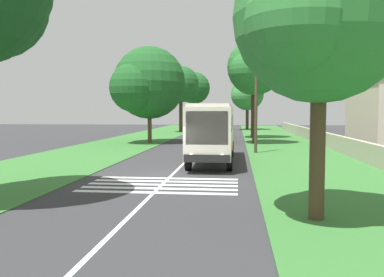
{
  "coord_description": "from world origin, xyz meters",
  "views": [
    {
      "loc": [
        -21.38,
        -3.35,
        3.31
      ],
      "look_at": [
        4.42,
        -0.54,
        1.6
      ],
      "focal_mm": 38.77,
      "sensor_mm": 36.0,
      "label": 1
    }
  ],
  "objects": [
    {
      "name": "trailing_car_0",
      "position": [
        23.41,
        -1.84,
        0.67
      ],
      "size": [
        4.3,
        1.78,
        1.43
      ],
      "color": "gold",
      "rests_on": "ground"
    },
    {
      "name": "roadside_wall",
      "position": [
        20.0,
        -11.6,
        0.69
      ],
      "size": [
        70.0,
        0.4,
        1.3
      ],
      "primitive_type": "cube",
      "color": "#B2A893",
      "rests_on": "grass_verge_right"
    },
    {
      "name": "zebra_crossing",
      "position": [
        -3.16,
        0.0,
        0.0
      ],
      "size": [
        4.05,
        6.8,
        0.01
      ],
      "color": "silver",
      "rests_on": "ground"
    },
    {
      "name": "trailing_car_1",
      "position": [
        32.85,
        -1.65,
        0.67
      ],
      "size": [
        4.3,
        1.78,
        1.43
      ],
      "color": "gold",
      "rests_on": "ground"
    },
    {
      "name": "utility_pole",
      "position": [
        11.51,
        -4.82,
        4.11
      ],
      "size": [
        0.24,
        1.4,
        7.85
      ],
      "color": "#473828",
      "rests_on": "grass_verge_right"
    },
    {
      "name": "grass_verge_left",
      "position": [
        15.0,
        8.2,
        0.02
      ],
      "size": [
        120.0,
        8.0,
        0.04
      ],
      "primitive_type": "cube",
      "color": "#387533",
      "rests_on": "ground"
    },
    {
      "name": "roadside_tree_right_0",
      "position": [
        30.17,
        -5.09,
        8.04
      ],
      "size": [
        6.94,
        5.85,
        11.1
      ],
      "color": "#3D2D1E",
      "rests_on": "grass_verge_right"
    },
    {
      "name": "roadside_tree_right_1",
      "position": [
        21.26,
        -5.01,
        7.58
      ],
      "size": [
        6.96,
        5.66,
        10.56
      ],
      "color": "#3D2D1E",
      "rests_on": "grass_verge_right"
    },
    {
      "name": "roadside_tree_left_2",
      "position": [
        21.08,
        5.96,
        6.07
      ],
      "size": [
        8.79,
        7.5,
        9.97
      ],
      "color": "brown",
      "rests_on": "grass_verge_left"
    },
    {
      "name": "ground",
      "position": [
        0.0,
        0.0,
        0.0
      ],
      "size": [
        160.0,
        160.0,
        0.0
      ],
      "primitive_type": "plane",
      "color": "#333335"
    },
    {
      "name": "roadside_tree_left_3",
      "position": [
        60.18,
        5.27,
        7.72
      ],
      "size": [
        7.35,
        6.29,
        11.0
      ],
      "color": "#3D2D1E",
      "rests_on": "grass_verge_left"
    },
    {
      "name": "trailing_car_3",
      "position": [
        46.21,
        1.97,
        0.67
      ],
      "size": [
        4.3,
        1.78,
        1.43
      ],
      "color": "gray",
      "rests_on": "ground"
    },
    {
      "name": "grass_verge_right",
      "position": [
        15.0,
        -8.2,
        0.02
      ],
      "size": [
        120.0,
        8.0,
        0.04
      ],
      "primitive_type": "cube",
      "color": "#387533",
      "rests_on": "ground"
    },
    {
      "name": "roadside_tree_left_0",
      "position": [
        43.62,
        5.72,
        7.38
      ],
      "size": [
        6.91,
        5.79,
        10.4
      ],
      "color": "#3D2D1E",
      "rests_on": "grass_verge_left"
    },
    {
      "name": "roadside_tree_right_2",
      "position": [
        -8.6,
        -5.66,
        5.98
      ],
      "size": [
        5.81,
        5.15,
        8.64
      ],
      "color": "#4C3826",
      "rests_on": "grass_verge_right"
    },
    {
      "name": "coach_bus",
      "position": [
        5.45,
        -1.8,
        2.15
      ],
      "size": [
        11.16,
        2.62,
        3.73
      ],
      "color": "silver",
      "rests_on": "ground"
    },
    {
      "name": "centre_line",
      "position": [
        15.0,
        0.0,
        0.0
      ],
      "size": [
        110.0,
        0.16,
        0.01
      ],
      "primitive_type": "cube",
      "color": "silver",
      "rests_on": "ground"
    },
    {
      "name": "roadside_tree_right_3",
      "position": [
        53.06,
        -4.97,
        6.17
      ],
      "size": [
        7.25,
        5.78,
        9.22
      ],
      "color": "#3D2D1E",
      "rests_on": "grass_verge_right"
    },
    {
      "name": "trailing_car_2",
      "position": [
        39.73,
        1.62,
        0.67
      ],
      "size": [
        4.3,
        1.78,
        1.43
      ],
      "color": "#B7A893",
      "rests_on": "ground"
    }
  ]
}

